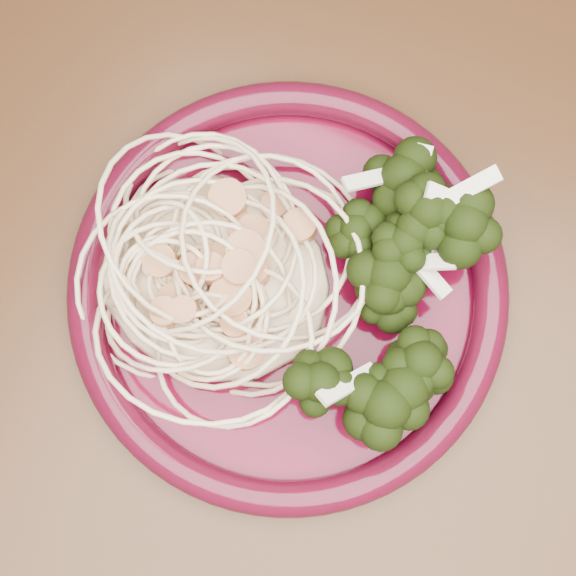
{
  "coord_description": "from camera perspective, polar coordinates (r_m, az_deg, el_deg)",
  "views": [
    {
      "loc": [
        0.03,
        -0.15,
        1.27
      ],
      "look_at": [
        -0.0,
        -0.07,
        0.77
      ],
      "focal_mm": 50.0,
      "sensor_mm": 36.0,
      "label": 1
    }
  ],
  "objects": [
    {
      "name": "onion_garnish",
      "position": [
        0.46,
        7.24,
        -0.24
      ],
      "size": [
        0.1,
        0.12,
        0.05
      ],
      "primitive_type": null,
      "rotation": [
        0.0,
        0.0,
        0.26
      ],
      "color": "#EEE3C7",
      "rests_on": "broccoli_pile"
    },
    {
      "name": "scallop_cluster",
      "position": [
        0.47,
        -5.78,
        1.93
      ],
      "size": [
        0.15,
        0.15,
        0.04
      ],
      "primitive_type": null,
      "rotation": [
        0.0,
        0.0,
        0.26
      ],
      "color": "tan",
      "rests_on": "spaghetti_pile"
    },
    {
      "name": "dining_table",
      "position": [
        0.64,
        2.97,
        3.56
      ],
      "size": [
        1.2,
        0.8,
        0.75
      ],
      "color": "#472814",
      "rests_on": "ground"
    },
    {
      "name": "dinner_plate",
      "position": [
        0.52,
        0.0,
        -0.19
      ],
      "size": [
        0.35,
        0.35,
        0.02
      ],
      "rotation": [
        0.0,
        0.0,
        0.26
      ],
      "color": "#4F0519",
      "rests_on": "dining_table"
    },
    {
      "name": "spaghetti_pile",
      "position": [
        0.51,
        -5.36,
        1.05
      ],
      "size": [
        0.18,
        0.17,
        0.03
      ],
      "primitive_type": "ellipsoid",
      "rotation": [
        0.0,
        0.0,
        0.26
      ],
      "color": "beige",
      "rests_on": "dinner_plate"
    },
    {
      "name": "broccoli_pile",
      "position": [
        0.49,
        6.74,
        -0.93
      ],
      "size": [
        0.14,
        0.19,
        0.06
      ],
      "primitive_type": "ellipsoid",
      "rotation": [
        0.0,
        0.0,
        0.26
      ],
      "color": "black",
      "rests_on": "dinner_plate"
    }
  ]
}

